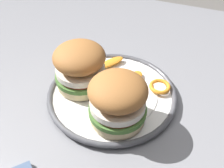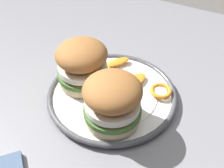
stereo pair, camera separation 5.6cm
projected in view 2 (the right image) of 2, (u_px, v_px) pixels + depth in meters
dining_table at (77, 138)px, 0.66m from camera, size 1.10×1.00×0.76m
dinner_plate at (112, 94)px, 0.60m from camera, size 0.28×0.28×0.02m
sandwich_half_left at (113, 99)px, 0.51m from camera, size 0.15×0.15×0.10m
sandwich_half_right at (82, 63)px, 0.59m from camera, size 0.13×0.13×0.10m
orange_peel_curled at (161, 91)px, 0.59m from camera, size 0.06×0.06×0.01m
orange_peel_strip_long at (117, 62)px, 0.66m from camera, size 0.06×0.05×0.01m
orange_peel_strip_short at (134, 81)px, 0.61m from camera, size 0.08×0.05×0.01m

